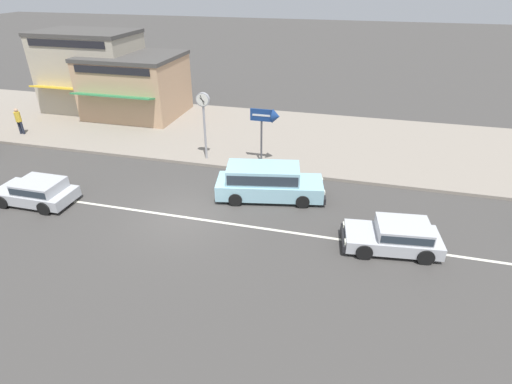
% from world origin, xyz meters
% --- Properties ---
extents(ground_plane, '(160.00, 160.00, 0.00)m').
position_xyz_m(ground_plane, '(0.00, 0.00, 0.00)').
color(ground_plane, '#423F3D').
extents(lane_centre_stripe, '(50.40, 0.14, 0.01)m').
position_xyz_m(lane_centre_stripe, '(0.00, 0.00, 0.00)').
color(lane_centre_stripe, silver).
rests_on(lane_centre_stripe, ground).
extents(kerb_strip, '(68.00, 10.00, 0.15)m').
position_xyz_m(kerb_strip, '(0.00, 9.92, 0.07)').
color(kerb_strip, gray).
rests_on(kerb_strip, ground).
extents(hatchback_silver_0, '(3.68, 2.05, 1.10)m').
position_xyz_m(hatchback_silver_0, '(8.55, -0.06, 0.59)').
color(hatchback_silver_0, '#B7BABF').
rests_on(hatchback_silver_0, ground).
extents(hatchback_silver_1, '(3.56, 1.79, 1.10)m').
position_xyz_m(hatchback_silver_1, '(-6.68, -0.46, 0.59)').
color(hatchback_silver_1, '#B7BABF').
rests_on(hatchback_silver_1, ground).
extents(minivan_pale_blue_4, '(5.09, 2.58, 1.56)m').
position_xyz_m(minivan_pale_blue_4, '(3.07, 2.52, 0.85)').
color(minivan_pale_blue_4, '#93C6D6').
rests_on(minivan_pale_blue_4, ground).
extents(street_clock, '(0.71, 0.22, 3.61)m').
position_xyz_m(street_clock, '(-1.00, 5.63, 2.88)').
color(street_clock, '#9E9EA3').
rests_on(street_clock, kerb_strip).
extents(arrow_signboard, '(1.51, 0.68, 2.94)m').
position_xyz_m(arrow_signboard, '(2.54, 5.88, 2.61)').
color(arrow_signboard, '#4C4C51').
rests_on(arrow_signboard, kerb_strip).
extents(pedestrian_by_shop, '(0.34, 0.34, 1.63)m').
position_xyz_m(pedestrian_by_shop, '(-13.51, 6.29, 1.10)').
color(pedestrian_by_shop, '#232838').
rests_on(pedestrian_by_shop, kerb_strip).
extents(shopfront_corner_warung, '(6.27, 5.92, 4.09)m').
position_xyz_m(shopfront_corner_warung, '(-8.40, 11.76, 2.20)').
color(shopfront_corner_warung, tan).
rests_on(shopfront_corner_warung, kerb_strip).
extents(shopfront_mid_block, '(6.82, 4.98, 5.40)m').
position_xyz_m(shopfront_mid_block, '(-12.00, 12.19, 2.86)').
color(shopfront_mid_block, '#B2A893').
rests_on(shopfront_mid_block, kerb_strip).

